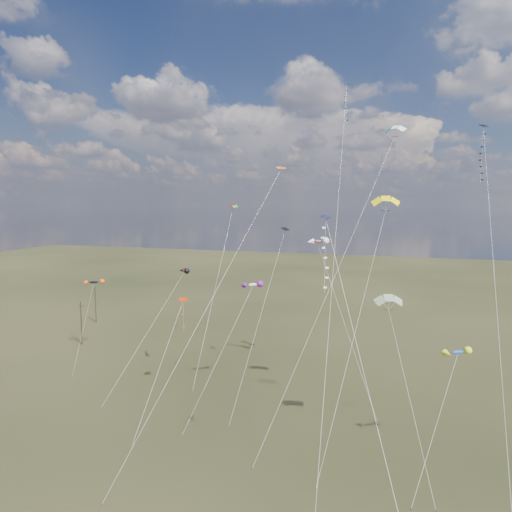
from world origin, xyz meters
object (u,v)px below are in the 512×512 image
(utility_pole_near, at_px, (81,323))
(utility_pole_far, at_px, (96,304))
(parafoil_yellow, at_px, (386,199))
(novelty_black_orange, at_px, (94,283))
(diamond_black_high, at_px, (483,168))

(utility_pole_near, distance_m, utility_pole_far, 16.12)
(utility_pole_far, relative_size, parafoil_yellow, 0.30)
(parafoil_yellow, xyz_separation_m, novelty_black_orange, (-47.37, 9.91, -13.52))
(diamond_black_high, distance_m, parafoil_yellow, 12.28)
(parafoil_yellow, distance_m, novelty_black_orange, 50.25)
(utility_pole_far, xyz_separation_m, parafoil_yellow, (61.81, -28.03, 21.98))
(diamond_black_high, height_order, novelty_black_orange, diamond_black_high)
(utility_pole_near, bearing_deg, utility_pole_far, 119.74)
(utility_pole_near, xyz_separation_m, utility_pole_far, (-8.00, 14.00, 0.00))
(utility_pole_far, bearing_deg, diamond_black_high, -17.15)
(utility_pole_near, height_order, parafoil_yellow, parafoil_yellow)
(utility_pole_near, distance_m, parafoil_yellow, 59.79)
(diamond_black_high, bearing_deg, utility_pole_far, 162.85)
(diamond_black_high, xyz_separation_m, novelty_black_orange, (-57.61, 4.11, -17.02))
(parafoil_yellow, bearing_deg, novelty_black_orange, 168.19)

